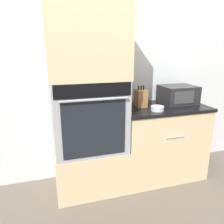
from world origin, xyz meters
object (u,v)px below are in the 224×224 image
Objects in this scene: microwave at (178,94)px; condiment_jar_near at (123,100)px; wall_oven at (89,115)px; knife_block at (141,98)px; condiment_jar_far at (147,100)px; condiment_jar_mid at (124,102)px; bowl at (157,108)px.

condiment_jar_near is at bearing 164.91° from microwave.
wall_oven is 1.82× the size of microwave.
condiment_jar_far is at bearing 41.36° from knife_block.
condiment_jar_far reaches higher than condiment_jar_near.
knife_block is at bearing -37.51° from condiment_jar_mid.
condiment_jar_mid is (-0.02, -0.08, 0.00)m from condiment_jar_near.
condiment_jar_near is at bearing 27.78° from wall_oven.
knife_block is 0.26m from condiment_jar_near.
condiment_jar_mid is at bearing 171.94° from microwave.
microwave is at bearing 3.20° from knife_block.
condiment_jar_near is at bearing 120.36° from bowl.
condiment_jar_far is (-0.36, 0.11, -0.07)m from microwave.
wall_oven is 5.36× the size of bowl.
knife_block is at bearing -138.64° from condiment_jar_far.
bowl is 0.44m from condiment_jar_mid.
condiment_jar_mid is at bearing 127.96° from bowl.
microwave reaches higher than condiment_jar_near.
knife_block is at bearing -55.20° from condiment_jar_near.
condiment_jar_near is at bearing 124.80° from knife_block.
bowl is (-0.41, -0.25, -0.08)m from microwave.
microwave is 0.49m from bowl.
microwave is at bearing -16.78° from condiment_jar_far.
condiment_jar_near is 0.95× the size of condiment_jar_far.
wall_oven is 0.76m from bowl.
microwave is 5.14× the size of condiment_jar_far.
wall_oven is 1.16m from microwave.
wall_oven is 0.51m from condiment_jar_mid.
microwave is 0.52m from knife_block.
bowl is at bearing -64.24° from knife_block.
condiment_jar_far is at bearing 163.22° from microwave.
wall_oven is at bearing -175.44° from knife_block.
condiment_jar_far is at bearing -13.03° from condiment_jar_near.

